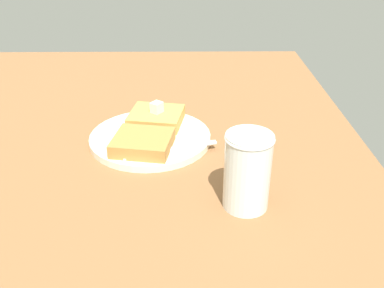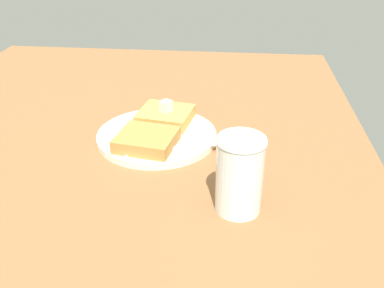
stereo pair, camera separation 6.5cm
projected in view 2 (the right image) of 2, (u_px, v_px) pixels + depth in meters
table_surface at (125, 123)px, 84.67cm from camera, size 91.32×91.32×2.38cm
plate at (157, 135)px, 75.91cm from camera, size 21.16×21.16×1.21cm
toast_slice_left at (165, 116)px, 79.22cm from camera, size 10.06×10.63×2.22cm
toast_slice_middle at (147, 140)px, 71.02cm from camera, size 10.06×10.63×2.22cm
butter_pat_primary at (166, 106)px, 78.12cm from camera, size 2.59×2.56×1.93cm
fork at (167, 149)px, 70.26cm from camera, size 6.34×15.65×0.36cm
syrup_jar at (239, 176)px, 56.14cm from camera, size 6.51×6.51×10.90cm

